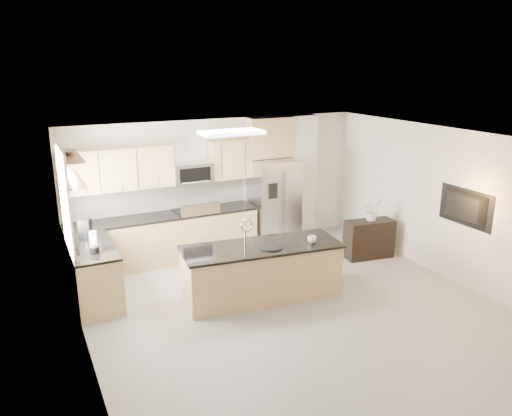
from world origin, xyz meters
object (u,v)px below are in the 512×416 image
refrigerator (274,203)px  television (462,208)px  island (262,271)px  credenza (369,239)px  coffee_maker (85,229)px  flower_vase (372,205)px  range (196,233)px  blender (94,244)px  microwave (192,173)px  platter (271,247)px  bowl (68,152)px  kettle (96,242)px  cup (312,239)px

refrigerator → television: size_ratio=1.65×
island → credenza: (2.62, 0.60, -0.07)m
coffee_maker → flower_vase: (5.11, -0.78, -0.04)m
range → blender: size_ratio=3.36×
microwave → platter: 2.53m
coffee_maker → bowl: bowl is taller
kettle → television: bearing=-18.6°
cup → kettle: kettle is taller
range → cup: (1.14, -2.34, 0.45)m
microwave → island: (0.35, -2.23, -1.19)m
credenza → bowl: 5.62m
credenza → flower_vase: flower_vase is taller
credenza → flower_vase: (0.04, 0.02, 0.67)m
range → island: size_ratio=0.44×
blender → coffee_maker: 0.71m
island → cup: (0.78, -0.23, 0.49)m
blender → kettle: bearing=71.4°
microwave → island: microwave is taller
refrigerator → cup: refrigerator is taller
microwave → television: 4.79m
range → bowl: bearing=-156.8°
microwave → range: bearing=-90.0°
cup → kettle: 3.34m
cup → bowl: bowl is taller
island → blender: (-2.43, 0.70, 0.63)m
island → coffee_maker: bearing=156.7°
coffee_maker → flower_vase: bearing=-8.6°
microwave → cup: 2.80m
refrigerator → blender: size_ratio=5.25×
platter → television: 3.23m
microwave → coffee_maker: (-2.09, -0.82, -0.55)m
credenza → microwave: bearing=159.5°
microwave → refrigerator: bearing=-5.9°
range → microwave: size_ratio=1.50×
bowl → cup: bearing=-22.1°
bowl → television: (5.76, -2.16, -1.03)m
blender → flower_vase: (5.09, -0.07, -0.03)m
refrigerator → credenza: 2.03m
kettle → coffee_maker: size_ratio=0.81×
platter → blender: 2.66m
island → coffee_maker: 2.89m
cup → platter: (-0.70, 0.08, -0.05)m
microwave → island: size_ratio=0.29×
microwave → bowl: size_ratio=2.20×
platter → coffee_maker: coffee_maker is taller
range → flower_vase: (3.01, -1.48, 0.57)m
microwave → blender: bearing=-143.6°
television → microwave: bearing=47.2°
cup → flower_vase: flower_vase is taller
microwave → flower_vase: bearing=-28.0°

